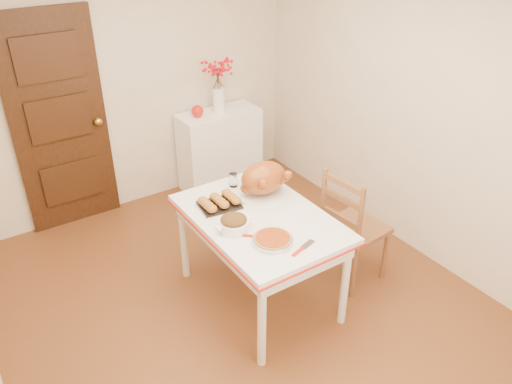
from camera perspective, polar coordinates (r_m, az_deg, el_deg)
floor at (r=4.22m, az=-1.81°, el=-12.25°), size 3.50×4.00×0.00m
wall_back at (r=5.19m, az=-14.06°, el=11.36°), size 3.50×0.00×2.50m
wall_front at (r=2.37m, az=25.40°, el=-15.98°), size 3.50×0.00×2.50m
wall_right at (r=4.58m, az=17.04°, el=8.43°), size 0.00×4.00×2.50m
door_back at (r=5.06m, az=-21.03°, el=7.09°), size 0.85×0.06×2.06m
sideboard at (r=5.63m, az=-4.05°, el=4.75°), size 0.87×0.39×0.87m
kitchen_table at (r=4.02m, az=0.40°, el=-7.39°), size 0.90×1.32×0.79m
chair_oak at (r=4.26m, az=10.98°, el=-3.68°), size 0.49×0.49×1.02m
berry_vase at (r=5.37m, az=-4.23°, el=11.60°), size 0.28×0.28×0.54m
apple at (r=5.33m, az=-6.57°, el=8.95°), size 0.12×0.12×0.12m
turkey_platter at (r=3.99m, az=0.83°, el=1.40°), size 0.46×0.37×0.28m
pumpkin_pie at (r=3.50m, az=1.87°, el=-5.27°), size 0.34×0.34×0.06m
stuffing_dish at (r=3.62m, az=-2.50°, el=-3.46°), size 0.31×0.26×0.11m
rolls_tray at (r=3.90m, az=-4.11°, el=-1.08°), size 0.33×0.27×0.08m
pie_server at (r=3.47m, az=5.28°, el=-6.20°), size 0.24×0.13×0.01m
carving_knife at (r=3.56m, az=0.30°, el=-4.99°), size 0.21×0.20×0.01m
drinking_glass at (r=4.16m, az=-2.55°, el=1.35°), size 0.07×0.07×0.11m
shaker_pair at (r=4.26m, az=-0.30°, el=1.94°), size 0.09×0.04×0.09m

